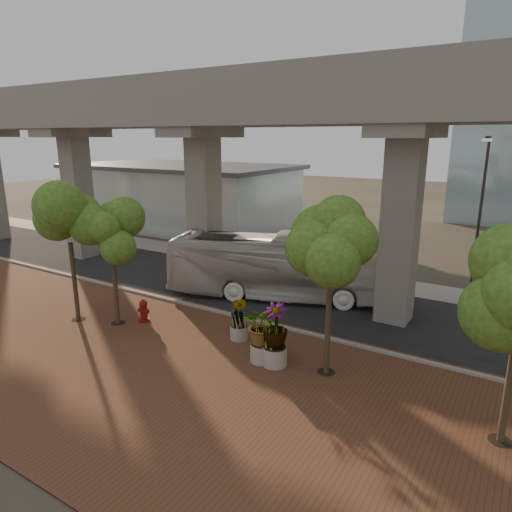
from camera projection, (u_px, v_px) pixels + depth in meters
The scene contains 17 objects.
ground at pixel (271, 309), 24.69m from camera, with size 160.00×160.00×0.00m, color #322C24.
brick_plaza at pixel (171, 371), 18.11m from camera, with size 70.00×13.00×0.06m, color brown.
asphalt_road at pixel (289, 298), 26.32m from camera, with size 90.00×8.00×0.04m, color black.
curb_strip at pixel (252, 320), 23.02m from camera, with size 70.00×0.25×0.16m, color gray.
far_sidewalk at pixel (327, 274), 30.84m from camera, with size 90.00×3.00×0.06m, color gray.
transit_viaduct at pixel (291, 171), 24.47m from camera, with size 72.00×5.60×12.40m.
station_pavilion at pixel (182, 195), 47.22m from camera, with size 23.00×13.00×6.30m.
transit_bus at pixel (283, 267), 26.06m from camera, with size 3.11×13.24×3.69m, color silver.
fire_hydrant at pixel (144, 310), 22.83m from camera, with size 0.59×0.53×1.18m.
planter_front at pixel (262, 328), 18.53m from camera, with size 2.17×2.17×2.39m.
planter_right at pixel (275, 328), 18.19m from camera, with size 2.46×2.46×2.62m.
planter_left at pixel (239, 314), 20.65m from camera, with size 1.85×1.85×2.03m.
street_tree_far_west at pixel (68, 220), 21.86m from camera, with size 3.87×3.87×6.90m.
street_tree_near_west at pixel (111, 234), 21.57m from camera, with size 3.33×3.33×6.06m.
street_tree_near_east at pixel (331, 249), 16.72m from camera, with size 3.99×3.99×6.86m.
streetlamp_west at pixel (217, 204), 33.18m from camera, with size 0.36×1.06×7.32m.
streetlamp_east at pixel (480, 210), 24.10m from camera, with size 0.45×1.31×9.05m.
Camera 1 is at (11.50, -20.09, 9.08)m, focal length 32.00 mm.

